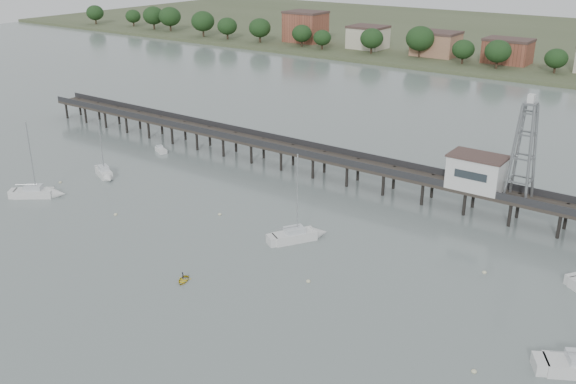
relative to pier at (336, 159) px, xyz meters
The scene contains 11 objects.
ground_plane 60.12m from the pier, 90.00° to the right, with size 500.00×500.00×0.00m, color slate.
pier is the anchor object (origin of this frame).
pier_building 25.16m from the pier, ahead, with size 8.40×5.40×5.30m.
lattice_tower 32.34m from the pier, ahead, with size 3.20×3.20×15.50m.
sailboat_a 49.58m from the pier, 134.74° to the right, with size 7.89×6.87×13.46m.
sailboat_c 25.16m from the pier, 68.77° to the right, with size 6.31×8.19×13.48m.
sailboat_b 40.86m from the pier, 145.29° to the right, with size 6.65×4.30×10.82m.
white_tender 37.15m from the pier, 168.97° to the right, with size 3.66×2.68×1.32m.
yellow_dinghy 42.13m from the pier, 84.92° to the right, with size 1.65×0.48×2.31m, color yellow.
dinghy_occupant 42.13m from the pier, 84.92° to the right, with size 0.37×1.02×0.24m, color black.
mooring_buoys 29.73m from the pier, 81.48° to the right, with size 78.10×20.74×0.39m.
Camera 1 is at (55.05, -30.96, 39.75)m, focal length 40.00 mm.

